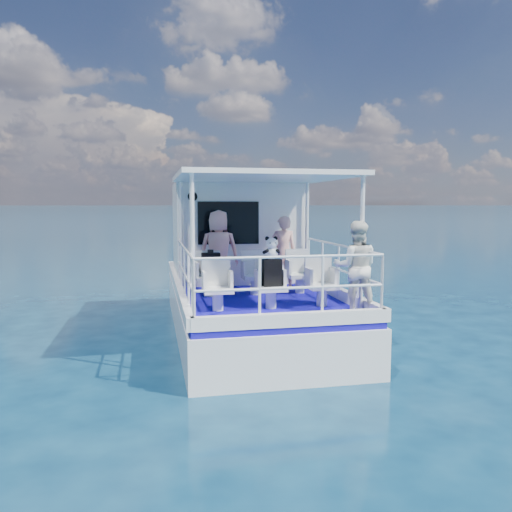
% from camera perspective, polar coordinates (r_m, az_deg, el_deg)
% --- Properties ---
extents(ground, '(2000.00, 2000.00, 0.00)m').
position_cam_1_polar(ground, '(9.71, 0.15, -9.85)').
color(ground, '#08253E').
rests_on(ground, ground).
extents(hull, '(3.00, 7.00, 1.60)m').
position_cam_1_polar(hull, '(10.66, -0.97, -8.42)').
color(hull, white).
rests_on(hull, ground).
extents(deck, '(2.90, 6.90, 0.10)m').
position_cam_1_polar(deck, '(10.48, -0.98, -3.91)').
color(deck, '#11097F').
rests_on(deck, hull).
extents(cabin, '(2.85, 2.00, 2.20)m').
position_cam_1_polar(cabin, '(11.62, -2.20, 2.77)').
color(cabin, white).
rests_on(cabin, deck).
extents(canopy, '(3.00, 3.20, 0.08)m').
position_cam_1_polar(canopy, '(9.16, 0.42, 9.05)').
color(canopy, white).
rests_on(canopy, cabin).
extents(canopy_posts, '(2.77, 2.97, 2.20)m').
position_cam_1_polar(canopy_posts, '(9.12, 0.48, 1.90)').
color(canopy_posts, white).
rests_on(canopy_posts, deck).
extents(railings, '(2.84, 3.59, 1.00)m').
position_cam_1_polar(railings, '(8.87, 0.93, -2.12)').
color(railings, white).
rests_on(railings, deck).
extents(seat_port_fwd, '(0.48, 0.46, 0.38)m').
position_cam_1_polar(seat_port_fwd, '(9.53, -5.41, -3.47)').
color(seat_port_fwd, silver).
rests_on(seat_port_fwd, deck).
extents(seat_center_fwd, '(0.48, 0.46, 0.38)m').
position_cam_1_polar(seat_center_fwd, '(9.67, -0.09, -3.31)').
color(seat_center_fwd, silver).
rests_on(seat_center_fwd, deck).
extents(seat_stbd_fwd, '(0.48, 0.46, 0.38)m').
position_cam_1_polar(seat_stbd_fwd, '(9.89, 5.03, -3.12)').
color(seat_stbd_fwd, silver).
rests_on(seat_stbd_fwd, deck).
extents(seat_port_aft, '(0.48, 0.46, 0.38)m').
position_cam_1_polar(seat_port_aft, '(8.26, -4.39, -4.92)').
color(seat_port_aft, silver).
rests_on(seat_port_aft, deck).
extents(seat_center_aft, '(0.48, 0.46, 0.38)m').
position_cam_1_polar(seat_center_aft, '(8.42, 1.72, -4.70)').
color(seat_center_aft, silver).
rests_on(seat_center_aft, deck).
extents(seat_stbd_aft, '(0.48, 0.46, 0.38)m').
position_cam_1_polar(seat_stbd_aft, '(8.67, 7.53, -4.43)').
color(seat_stbd_aft, silver).
rests_on(seat_stbd_aft, deck).
extents(passenger_port_fwd, '(0.64, 0.48, 1.63)m').
position_cam_1_polar(passenger_port_fwd, '(10.00, -4.27, 0.59)').
color(passenger_port_fwd, '#EAA197').
rests_on(passenger_port_fwd, deck).
extents(passenger_stbd_fwd, '(0.58, 0.42, 1.51)m').
position_cam_1_polar(passenger_stbd_fwd, '(10.29, 3.13, 0.41)').
color(passenger_stbd_fwd, '#EDA699').
rests_on(passenger_stbd_fwd, deck).
extents(passenger_stbd_aft, '(0.86, 0.75, 1.48)m').
position_cam_1_polar(passenger_stbd_aft, '(8.14, 11.35, -1.25)').
color(passenger_stbd_aft, silver).
rests_on(passenger_stbd_aft, deck).
extents(backpack_port, '(0.34, 0.19, 0.45)m').
position_cam_1_polar(backpack_port, '(9.43, -5.18, -1.02)').
color(backpack_port, black).
rests_on(backpack_port, seat_port_fwd).
extents(backpack_center, '(0.30, 0.17, 0.46)m').
position_cam_1_polar(backpack_center, '(8.32, 1.84, -1.91)').
color(backpack_center, black).
rests_on(backpack_center, seat_center_aft).
extents(compact_camera, '(0.11, 0.06, 0.06)m').
position_cam_1_polar(compact_camera, '(9.41, -5.23, 0.54)').
color(compact_camera, black).
rests_on(compact_camera, backpack_port).
extents(panda, '(0.24, 0.20, 0.37)m').
position_cam_1_polar(panda, '(8.26, 1.76, 0.94)').
color(panda, silver).
rests_on(panda, backpack_center).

